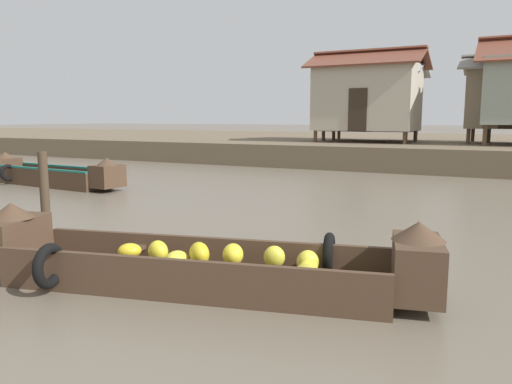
{
  "coord_description": "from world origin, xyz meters",
  "views": [
    {
      "loc": [
        2.76,
        0.63,
        1.98
      ],
      "look_at": [
        -0.97,
        7.83,
        0.79
      ],
      "focal_mm": 35.01,
      "sensor_mm": 36.0,
      "label": 1
    }
  ],
  "objects_px": {
    "banana_boat": "(199,263)",
    "stilt_house_mid_right": "(512,96)",
    "mooring_post": "(45,199)",
    "cargo_boat_upstream": "(53,175)",
    "stilt_house_mid_left": "(367,96)",
    "stilt_house_left": "(371,101)"
  },
  "relations": [
    {
      "from": "banana_boat",
      "to": "stilt_house_mid_right",
      "type": "height_order",
      "value": "stilt_house_mid_right"
    },
    {
      "from": "stilt_house_mid_left",
      "to": "stilt_house_mid_right",
      "type": "distance_m",
      "value": 5.95
    },
    {
      "from": "stilt_house_left",
      "to": "mooring_post",
      "type": "bearing_deg",
      "value": -90.41
    },
    {
      "from": "stilt_house_mid_left",
      "to": "stilt_house_mid_right",
      "type": "xyz_separation_m",
      "value": [
        5.79,
        1.4,
        -0.06
      ]
    },
    {
      "from": "banana_boat",
      "to": "stilt_house_left",
      "type": "xyz_separation_m",
      "value": [
        -3.06,
        19.34,
        2.5
      ]
    },
    {
      "from": "banana_boat",
      "to": "stilt_house_mid_right",
      "type": "xyz_separation_m",
      "value": [
        2.98,
        19.16,
        2.61
      ]
    },
    {
      "from": "banana_boat",
      "to": "stilt_house_left",
      "type": "distance_m",
      "value": 19.74
    },
    {
      "from": "banana_boat",
      "to": "mooring_post",
      "type": "xyz_separation_m",
      "value": [
        -3.19,
        0.52,
        0.44
      ]
    },
    {
      "from": "banana_boat",
      "to": "cargo_boat_upstream",
      "type": "distance_m",
      "value": 10.54
    },
    {
      "from": "banana_boat",
      "to": "cargo_boat_upstream",
      "type": "relative_size",
      "value": 1.04
    },
    {
      "from": "mooring_post",
      "to": "stilt_house_mid_right",
      "type": "bearing_deg",
      "value": 71.68
    },
    {
      "from": "stilt_house_mid_left",
      "to": "stilt_house_mid_right",
      "type": "relative_size",
      "value": 1.22
    },
    {
      "from": "banana_boat",
      "to": "cargo_boat_upstream",
      "type": "bearing_deg",
      "value": 148.04
    },
    {
      "from": "cargo_boat_upstream",
      "to": "stilt_house_left",
      "type": "distance_m",
      "value": 15.17
    },
    {
      "from": "stilt_house_left",
      "to": "stilt_house_mid_right",
      "type": "height_order",
      "value": "stilt_house_left"
    },
    {
      "from": "cargo_boat_upstream",
      "to": "stilt_house_mid_right",
      "type": "distance_m",
      "value": 18.25
    },
    {
      "from": "stilt_house_mid_left",
      "to": "stilt_house_mid_right",
      "type": "bearing_deg",
      "value": 13.62
    },
    {
      "from": "cargo_boat_upstream",
      "to": "stilt_house_mid_right",
      "type": "xyz_separation_m",
      "value": [
        11.92,
        13.57,
        2.58
      ]
    },
    {
      "from": "banana_boat",
      "to": "stilt_house_mid_right",
      "type": "bearing_deg",
      "value": 81.17
    },
    {
      "from": "stilt_house_left",
      "to": "stilt_house_mid_right",
      "type": "xyz_separation_m",
      "value": [
        6.04,
        -0.19,
        0.1
      ]
    },
    {
      "from": "cargo_boat_upstream",
      "to": "stilt_house_left",
      "type": "xyz_separation_m",
      "value": [
        5.89,
        13.76,
        2.47
      ]
    },
    {
      "from": "cargo_boat_upstream",
      "to": "mooring_post",
      "type": "bearing_deg",
      "value": -41.32
    }
  ]
}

